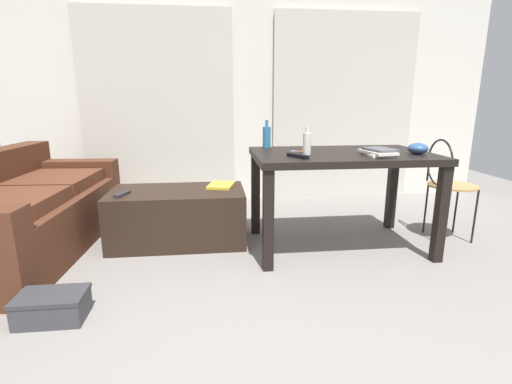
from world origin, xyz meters
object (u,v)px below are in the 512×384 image
object	(u,v)px
craft_table	(341,165)
tv_remote_primary	(122,194)
magazine	(221,185)
shoebox	(52,307)
book_stack	(378,152)
scissors	(299,151)
tv_remote_on_table	(298,156)
bowl	(418,148)
couch	(23,213)
coffee_table	(178,216)
bottle_near	(267,137)
wire_chair	(446,177)
bottle_far	(307,143)

from	to	relation	value
craft_table	tv_remote_primary	size ratio (longest dim) A/B	8.01
magazine	shoebox	xyz separation A→B (m)	(-0.93, -1.18, -0.37)
book_stack	shoebox	xyz separation A→B (m)	(-2.04, -0.65, -0.70)
scissors	shoebox	bearing A→B (deg)	-148.80
tv_remote_on_table	scissors	bearing A→B (deg)	46.99
book_stack	shoebox	size ratio (longest dim) A/B	0.86
book_stack	tv_remote_primary	size ratio (longest dim) A/B	1.80
bowl	shoebox	size ratio (longest dim) A/B	0.42
couch	coffee_table	world-z (taller)	couch
bottle_near	bowl	world-z (taller)	bottle_near
tv_remote_on_table	magazine	distance (m)	0.83
book_stack	couch	bearing A→B (deg)	171.78
coffee_table	craft_table	xyz separation A→B (m)	(1.26, -0.24, 0.44)
coffee_table	craft_table	bearing A→B (deg)	-10.82
wire_chair	shoebox	distance (m)	2.94
coffee_table	shoebox	bearing A→B (deg)	-117.94
couch	coffee_table	size ratio (longest dim) A/B	1.77
tv_remote_primary	bottle_far	bearing A→B (deg)	10.19
bottle_far	bottle_near	bearing A→B (deg)	117.30
tv_remote_on_table	bottle_far	bearing A→B (deg)	25.99
wire_chair	bottle_far	xyz separation A→B (m)	(-1.21, -0.16, 0.31)
magazine	bottle_far	bearing A→B (deg)	-20.57
coffee_table	scissors	size ratio (longest dim) A/B	10.36
bottle_near	shoebox	world-z (taller)	bottle_near
coffee_table	magazine	bearing A→B (deg)	14.87
bottle_near	book_stack	distance (m)	0.91
wire_chair	magazine	distance (m)	1.85
couch	shoebox	size ratio (longest dim) A/B	5.42
tv_remote_on_table	scissors	size ratio (longest dim) A/B	1.83
book_stack	tv_remote_on_table	xyz separation A→B (m)	(-0.59, -0.03, -0.01)
coffee_table	tv_remote_on_table	world-z (taller)	tv_remote_on_table
tv_remote_primary	shoebox	world-z (taller)	tv_remote_primary
tv_remote_primary	magazine	distance (m)	0.78
couch	scissors	xyz separation A→B (m)	(2.11, -0.10, 0.45)
bottle_far	tv_remote_on_table	world-z (taller)	bottle_far
craft_table	bottle_near	distance (m)	0.66
coffee_table	magazine	size ratio (longest dim) A/B	4.19
coffee_table	bottle_near	bearing A→B (deg)	8.70
couch	book_stack	xyz separation A→B (m)	(2.62, -0.38, 0.48)
bottle_far	craft_table	bearing A→B (deg)	16.82
tv_remote_on_table	bowl	bearing A→B (deg)	-23.42
magazine	tv_remote_on_table	bearing A→B (deg)	-32.90
coffee_table	tv_remote_primary	xyz separation A→B (m)	(-0.40, -0.12, 0.23)
shoebox	book_stack	bearing A→B (deg)	17.57
shoebox	tv_remote_primary	bearing A→B (deg)	79.62
wire_chair	book_stack	distance (m)	0.81
tv_remote_primary	book_stack	bearing A→B (deg)	9.27
coffee_table	wire_chair	distance (m)	2.21
book_stack	tv_remote_primary	bearing A→B (deg)	170.38
bottle_far	tv_remote_primary	distance (m)	1.44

